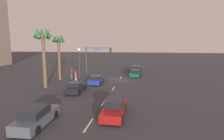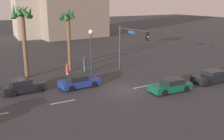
{
  "view_description": "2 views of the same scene",
  "coord_description": "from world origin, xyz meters",
  "px_view_note": "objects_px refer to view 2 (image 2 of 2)",
  "views": [
    {
      "loc": [
        -30.23,
        -3.98,
        6.1
      ],
      "look_at": [
        -0.09,
        1.32,
        1.69
      ],
      "focal_mm": 28.29,
      "sensor_mm": 36.0,
      "label": 1
    },
    {
      "loc": [
        -13.85,
        -21.46,
        8.83
      ],
      "look_at": [
        -0.87,
        1.2,
        1.95
      ],
      "focal_mm": 42.51,
      "sensor_mm": 36.0,
      "label": 2
    }
  ],
  "objects_px": {
    "pedestrian_0": "(85,64)",
    "pedestrian_1": "(67,71)",
    "car_5": "(212,77)",
    "traffic_signal": "(129,42)",
    "streetlamp": "(91,43)",
    "car_4": "(171,86)",
    "palm_tree_1": "(23,23)",
    "car_1": "(23,86)",
    "palm_tree_0": "(68,26)",
    "car_0": "(79,82)"
  },
  "relations": [
    {
      "from": "pedestrian_1",
      "to": "palm_tree_1",
      "type": "bearing_deg",
      "value": 142.05
    },
    {
      "from": "palm_tree_0",
      "to": "traffic_signal",
      "type": "bearing_deg",
      "value": -38.41
    },
    {
      "from": "car_0",
      "to": "car_4",
      "type": "height_order",
      "value": "car_4"
    },
    {
      "from": "pedestrian_0",
      "to": "palm_tree_1",
      "type": "height_order",
      "value": "palm_tree_1"
    },
    {
      "from": "streetlamp",
      "to": "palm_tree_1",
      "type": "height_order",
      "value": "palm_tree_1"
    },
    {
      "from": "car_5",
      "to": "pedestrian_0",
      "type": "bearing_deg",
      "value": 133.47
    },
    {
      "from": "car_1",
      "to": "car_5",
      "type": "height_order",
      "value": "car_1"
    },
    {
      "from": "car_1",
      "to": "streetlamp",
      "type": "height_order",
      "value": "streetlamp"
    },
    {
      "from": "car_5",
      "to": "streetlamp",
      "type": "distance_m",
      "value": 14.44
    },
    {
      "from": "car_5",
      "to": "car_4",
      "type": "bearing_deg",
      "value": -178.82
    },
    {
      "from": "car_0",
      "to": "palm_tree_0",
      "type": "height_order",
      "value": "palm_tree_0"
    },
    {
      "from": "car_5",
      "to": "palm_tree_1",
      "type": "distance_m",
      "value": 21.99
    },
    {
      "from": "pedestrian_0",
      "to": "palm_tree_0",
      "type": "xyz_separation_m",
      "value": [
        -1.39,
        1.6,
        4.72
      ]
    },
    {
      "from": "car_5",
      "to": "palm_tree_1",
      "type": "bearing_deg",
      "value": 145.16
    },
    {
      "from": "car_1",
      "to": "pedestrian_1",
      "type": "height_order",
      "value": "pedestrian_1"
    },
    {
      "from": "car_0",
      "to": "palm_tree_0",
      "type": "xyz_separation_m",
      "value": [
        1.69,
        7.02,
        5.14
      ]
    },
    {
      "from": "car_0",
      "to": "car_4",
      "type": "bearing_deg",
      "value": -37.89
    },
    {
      "from": "streetlamp",
      "to": "car_4",
      "type": "bearing_deg",
      "value": -67.62
    },
    {
      "from": "palm_tree_0",
      "to": "car_1",
      "type": "bearing_deg",
      "value": -140.94
    },
    {
      "from": "traffic_signal",
      "to": "palm_tree_0",
      "type": "relative_size",
      "value": 0.71
    },
    {
      "from": "pedestrian_0",
      "to": "pedestrian_1",
      "type": "bearing_deg",
      "value": -146.8
    },
    {
      "from": "car_1",
      "to": "car_5",
      "type": "bearing_deg",
      "value": -20.08
    },
    {
      "from": "traffic_signal",
      "to": "streetlamp",
      "type": "distance_m",
      "value": 4.69
    },
    {
      "from": "car_5",
      "to": "palm_tree_0",
      "type": "distance_m",
      "value": 18.13
    },
    {
      "from": "car_1",
      "to": "palm_tree_0",
      "type": "xyz_separation_m",
      "value": [
        7.08,
        5.75,
        5.11
      ]
    },
    {
      "from": "car_1",
      "to": "car_4",
      "type": "distance_m",
      "value": 14.65
    },
    {
      "from": "streetlamp",
      "to": "pedestrian_1",
      "type": "distance_m",
      "value": 4.49
    },
    {
      "from": "pedestrian_0",
      "to": "palm_tree_1",
      "type": "relative_size",
      "value": 0.22
    },
    {
      "from": "car_4",
      "to": "pedestrian_1",
      "type": "relative_size",
      "value": 2.36
    },
    {
      "from": "traffic_signal",
      "to": "streetlamp",
      "type": "height_order",
      "value": "traffic_signal"
    },
    {
      "from": "pedestrian_0",
      "to": "car_4",
      "type": "bearing_deg",
      "value": -68.74
    },
    {
      "from": "car_5",
      "to": "pedestrian_0",
      "type": "distance_m",
      "value": 15.28
    },
    {
      "from": "car_1",
      "to": "palm_tree_1",
      "type": "relative_size",
      "value": 0.47
    },
    {
      "from": "car_5",
      "to": "palm_tree_1",
      "type": "xyz_separation_m",
      "value": [
        -17.43,
        12.13,
        5.72
      ]
    },
    {
      "from": "car_1",
      "to": "palm_tree_0",
      "type": "height_order",
      "value": "palm_tree_0"
    },
    {
      "from": "car_0",
      "to": "streetlamp",
      "type": "height_order",
      "value": "streetlamp"
    },
    {
      "from": "car_0",
      "to": "streetlamp",
      "type": "distance_m",
      "value": 6.21
    },
    {
      "from": "car_0",
      "to": "pedestrian_1",
      "type": "relative_size",
      "value": 2.26
    },
    {
      "from": "car_5",
      "to": "palm_tree_0",
      "type": "relative_size",
      "value": 0.59
    },
    {
      "from": "car_4",
      "to": "palm_tree_1",
      "type": "relative_size",
      "value": 0.51
    },
    {
      "from": "streetlamp",
      "to": "car_0",
      "type": "bearing_deg",
      "value": -130.2
    },
    {
      "from": "traffic_signal",
      "to": "pedestrian_1",
      "type": "bearing_deg",
      "value": 171.13
    },
    {
      "from": "traffic_signal",
      "to": "streetlamp",
      "type": "relative_size",
      "value": 1.04
    },
    {
      "from": "car_4",
      "to": "pedestrian_1",
      "type": "height_order",
      "value": "pedestrian_1"
    },
    {
      "from": "traffic_signal",
      "to": "streetlamp",
      "type": "xyz_separation_m",
      "value": [
        -4.33,
        1.79,
        -0.02
      ]
    },
    {
      "from": "palm_tree_0",
      "to": "palm_tree_1",
      "type": "distance_m",
      "value": 5.59
    },
    {
      "from": "car_4",
      "to": "palm_tree_0",
      "type": "bearing_deg",
      "value": 114.16
    },
    {
      "from": "palm_tree_1",
      "to": "traffic_signal",
      "type": "bearing_deg",
      "value": -20.08
    },
    {
      "from": "car_0",
      "to": "palm_tree_1",
      "type": "height_order",
      "value": "palm_tree_1"
    },
    {
      "from": "car_4",
      "to": "pedestrian_0",
      "type": "xyz_separation_m",
      "value": [
        -4.36,
        11.21,
        0.41
      ]
    }
  ]
}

